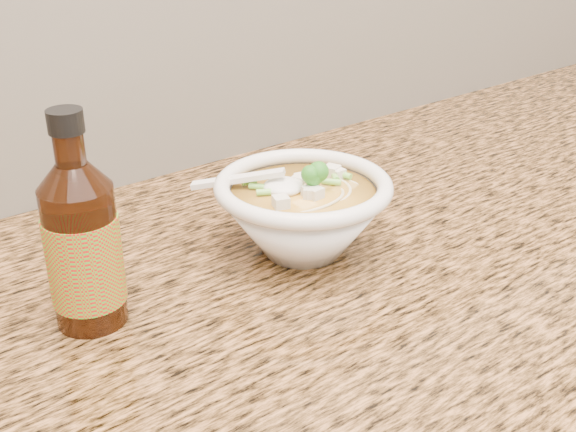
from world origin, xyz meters
TOP-DOWN VIEW (x-y plane):
  - counter_slab at (0.00, 1.68)m, footprint 4.00×0.68m
  - soup_bowl at (0.08, 1.70)m, footprint 0.18×0.18m
  - hot_sauce_bottle at (-0.15, 1.72)m, footprint 0.08×0.08m

SIDE VIEW (x-z plane):
  - counter_slab at x=0.00m, z-range 0.86..0.90m
  - soup_bowl at x=0.08m, z-range 0.89..0.99m
  - hot_sauce_bottle at x=-0.15m, z-range 0.88..1.07m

